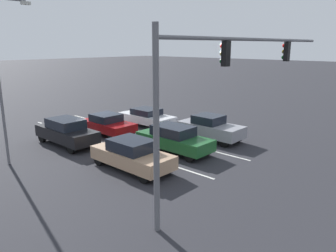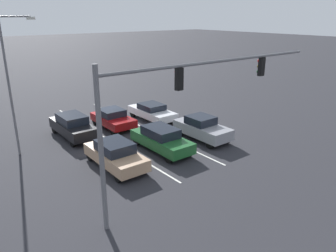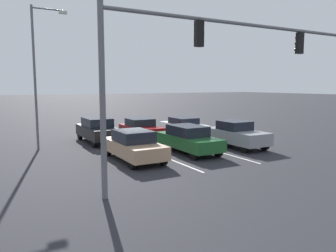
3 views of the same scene
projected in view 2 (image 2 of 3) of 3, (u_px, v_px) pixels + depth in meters
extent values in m
plane|color=#28282D|center=(108.00, 123.00, 26.18)|extent=(240.00, 240.00, 0.00)
cube|color=silver|center=(143.00, 127.00, 25.27)|extent=(0.12, 17.08, 0.01)
cube|color=silver|center=(104.00, 137.00, 23.31)|extent=(0.12, 17.08, 0.01)
cube|color=tan|center=(116.00, 157.00, 18.57)|extent=(1.84, 4.46, 0.66)
cube|color=black|center=(115.00, 146.00, 18.39)|extent=(1.62, 2.07, 0.57)
cube|color=red|center=(107.00, 140.00, 20.52)|extent=(0.24, 0.06, 0.12)
cube|color=red|center=(88.00, 145.00, 19.77)|extent=(0.24, 0.06, 0.12)
cylinder|color=black|center=(144.00, 168.00, 17.88)|extent=(0.22, 0.60, 0.60)
cylinder|color=black|center=(118.00, 177.00, 16.96)|extent=(0.22, 0.60, 0.60)
cylinder|color=black|center=(114.00, 149.00, 20.39)|extent=(0.22, 0.60, 0.60)
cylinder|color=black|center=(90.00, 156.00, 19.46)|extent=(0.22, 0.60, 0.60)
cube|color=gray|center=(202.00, 130.00, 22.70)|extent=(1.83, 4.29, 0.74)
cube|color=black|center=(201.00, 120.00, 22.63)|extent=(1.61, 1.72, 0.54)
cube|color=red|center=(189.00, 118.00, 24.58)|extent=(0.24, 0.06, 0.12)
cube|color=red|center=(176.00, 121.00, 23.83)|extent=(0.24, 0.06, 0.12)
cylinder|color=black|center=(227.00, 138.00, 22.11)|extent=(0.22, 0.67, 0.67)
cylinder|color=black|center=(210.00, 144.00, 21.19)|extent=(0.22, 0.67, 0.67)
cylinder|color=black|center=(195.00, 126.00, 24.44)|extent=(0.22, 0.67, 0.67)
cylinder|color=black|center=(179.00, 131.00, 23.52)|extent=(0.22, 0.67, 0.67)
cube|color=#1E5928|center=(162.00, 141.00, 20.79)|extent=(1.79, 4.62, 0.66)
cube|color=black|center=(161.00, 132.00, 20.66)|extent=(1.58, 2.28, 0.56)
cube|color=red|center=(149.00, 127.00, 22.79)|extent=(0.24, 0.06, 0.12)
cube|color=red|center=(134.00, 131.00, 22.06)|extent=(0.24, 0.06, 0.12)
cylinder|color=black|center=(189.00, 152.00, 20.04)|extent=(0.22, 0.63, 0.63)
cylinder|color=black|center=(169.00, 158.00, 19.15)|extent=(0.22, 0.63, 0.63)
cylinder|color=black|center=(155.00, 136.00, 22.64)|extent=(0.22, 0.63, 0.63)
cylinder|color=black|center=(137.00, 141.00, 21.75)|extent=(0.22, 0.63, 0.63)
cube|color=maroon|center=(113.00, 120.00, 25.08)|extent=(1.91, 4.02, 0.58)
cube|color=black|center=(112.00, 112.00, 25.04)|extent=(1.68, 1.79, 0.51)
cube|color=red|center=(108.00, 111.00, 26.89)|extent=(0.24, 0.06, 0.12)
cube|color=red|center=(94.00, 114.00, 26.11)|extent=(0.24, 0.06, 0.12)
cylinder|color=black|center=(132.00, 126.00, 24.58)|extent=(0.22, 0.64, 0.64)
cylinder|color=black|center=(113.00, 131.00, 23.62)|extent=(0.22, 0.64, 0.64)
cylinder|color=black|center=(114.00, 117.00, 26.72)|extent=(0.22, 0.64, 0.64)
cylinder|color=black|center=(95.00, 121.00, 25.76)|extent=(0.22, 0.64, 0.64)
cube|color=black|center=(73.00, 128.00, 23.04)|extent=(1.78, 4.61, 0.72)
cube|color=black|center=(72.00, 119.00, 22.87)|extent=(1.57, 2.29, 0.57)
cube|color=red|center=(69.00, 116.00, 25.03)|extent=(0.24, 0.06, 0.12)
cube|color=red|center=(53.00, 119.00, 24.31)|extent=(0.24, 0.06, 0.12)
cylinder|color=black|center=(94.00, 137.00, 22.34)|extent=(0.22, 0.71, 0.71)
cylinder|color=black|center=(73.00, 142.00, 21.45)|extent=(0.22, 0.71, 0.71)
cylinder|color=black|center=(74.00, 124.00, 24.87)|extent=(0.22, 0.71, 0.71)
cylinder|color=black|center=(54.00, 128.00, 23.99)|extent=(0.22, 0.71, 0.71)
cube|color=silver|center=(152.00, 113.00, 26.83)|extent=(1.85, 4.55, 0.56)
cube|color=black|center=(152.00, 107.00, 26.70)|extent=(1.63, 1.97, 0.46)
cube|color=red|center=(143.00, 104.00, 28.83)|extent=(0.24, 0.06, 0.12)
cube|color=red|center=(131.00, 107.00, 28.08)|extent=(0.24, 0.06, 0.12)
cylinder|color=black|center=(172.00, 119.00, 26.14)|extent=(0.22, 0.70, 0.70)
cylinder|color=black|center=(156.00, 123.00, 25.21)|extent=(0.22, 0.70, 0.70)
cylinder|color=black|center=(148.00, 110.00, 28.64)|extent=(0.22, 0.70, 0.70)
cylinder|color=black|center=(133.00, 113.00, 27.71)|extent=(0.22, 0.70, 0.70)
cylinder|color=slate|center=(101.00, 153.00, 12.31)|extent=(0.20, 0.20, 6.68)
cylinder|color=slate|center=(222.00, 61.00, 15.06)|extent=(12.73, 0.14, 0.14)
cube|color=black|center=(261.00, 67.00, 16.97)|extent=(0.32, 0.22, 0.95)
sphere|color=red|center=(259.00, 61.00, 17.00)|extent=(0.20, 0.20, 0.20)
sphere|color=#4C420C|center=(259.00, 66.00, 17.09)|extent=(0.20, 0.20, 0.20)
sphere|color=#0A3814|center=(258.00, 72.00, 17.18)|extent=(0.20, 0.20, 0.20)
cube|color=black|center=(179.00, 79.00, 13.73)|extent=(0.32, 0.22, 0.95)
sphere|color=red|center=(177.00, 72.00, 13.76)|extent=(0.20, 0.20, 0.20)
sphere|color=#4C420C|center=(177.00, 79.00, 13.85)|extent=(0.20, 0.20, 0.20)
sphere|color=#0A3814|center=(177.00, 85.00, 13.95)|extent=(0.20, 0.20, 0.20)
cylinder|color=slate|center=(9.00, 89.00, 19.12)|extent=(0.14, 0.14, 8.31)
cylinder|color=slate|center=(15.00, 16.00, 18.32)|extent=(1.72, 0.09, 0.09)
cube|color=beige|center=(31.00, 18.00, 18.86)|extent=(0.44, 0.24, 0.16)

